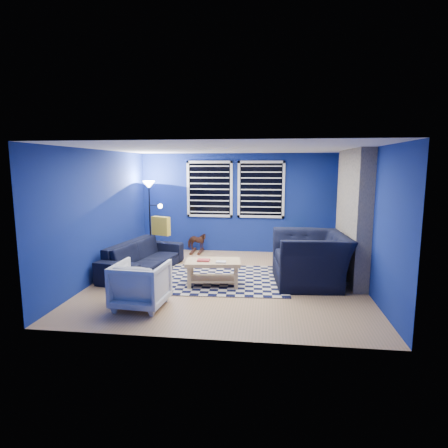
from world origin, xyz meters
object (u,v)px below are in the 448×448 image
Objects in this scene: tv at (342,200)px; floor_lamp at (150,195)px; armchair_big at (310,259)px; rocking_horse at (197,241)px; sofa at (143,257)px; cabinet at (295,244)px; armchair_bent at (141,285)px; coffee_table at (213,268)px.

tv is 0.55× the size of floor_lamp.
rocking_horse is (-2.60, 2.21, -0.19)m from armchair_big.
rocking_horse is at bearing -11.13° from sofa.
cabinet is at bearing 5.90° from floor_lamp.
armchair_big is at bearing -123.73° from rocking_horse.
armchair_bent is 0.76× the size of coffee_table.
armchair_bent is at bearing -151.66° from sofa.
sofa is at bearing -100.31° from armchair_big.
armchair_bent is at bearing -108.65° from cabinet.
rocking_horse is 0.29× the size of floor_lamp.
armchair_bent is (0.60, -1.85, 0.04)m from sofa.
floor_lamp is at bearing -121.88° from armchair_big.
armchair_big is 1.83m from coffee_table.
floor_lamp is at bearing 130.35° from coffee_table.
sofa is at bearing 156.63° from coffee_table.
armchair_big is at bearing -146.65° from armchair_bent.
sofa is 1.21× the size of floor_lamp.
coffee_table is (-1.79, -0.36, -0.13)m from armchair_big.
floor_lamp is (-1.08, -0.34, 1.20)m from rocking_horse.
armchair_big is 2.04× the size of cabinet.
armchair_big reaches higher than armchair_bent.
rocking_horse is at bearing 17.70° from floor_lamp.
sofa is at bearing -158.49° from tv.
armchair_big is 3.15m from armchair_bent.
sofa is 3.74m from cabinet.
tv is 4.58m from floor_lamp.
floor_lamp is (-4.58, -0.12, 0.09)m from tv.
cabinet is at bearing 57.52° from coffee_table.
coffee_table is at bearing -155.82° from rocking_horse.
sofa is 4.23× the size of rocking_horse.
cabinet is at bearing 178.46° from armchair_big.
tv is 0.68× the size of armchair_big.
rocking_horse is 2.47m from cabinet.
rocking_horse is 2.70m from coffee_table.
sofa is 3.07× the size of cabinet.
sofa is 1.97m from floor_lamp.
armchair_bent is 1.11× the size of cabinet.
tv is at bearing 2.37° from cabinet.
floor_lamp is at bearing 22.45° from sofa.
armchair_bent reaches higher than sofa.
coffee_table is 1.47× the size of cabinet.
armchair_bent is 1.53× the size of rocking_horse.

